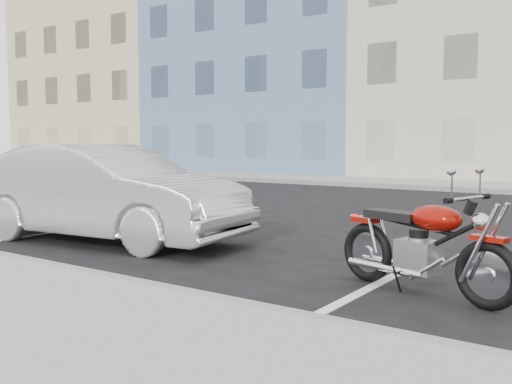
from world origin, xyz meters
TOP-DOWN VIEW (x-y plane):
  - ground at (0.00, 0.00)m, footprint 120.00×120.00m
  - sidewalk_far at (-5.00, 8.70)m, footprint 80.00×3.40m
  - curb_far at (-5.00, 7.00)m, footprint 80.00×0.12m
  - bldg_far_west at (-26.00, 16.30)m, footprint 12.00×12.00m
  - bldg_blue at (-14.00, 16.30)m, footprint 12.00×12.00m
  - motorcycle at (1.24, -5.51)m, footprint 2.03×0.87m
  - sedan_silver at (-4.59, -5.05)m, footprint 4.78×2.15m

SIDE VIEW (x-z plane):
  - ground at x=0.00m, z-range 0.00..0.00m
  - sidewalk_far at x=-5.00m, z-range 0.00..0.15m
  - curb_far at x=-5.00m, z-range 0.00..0.16m
  - motorcycle at x=1.24m, z-range -0.05..1.00m
  - sedan_silver at x=-4.59m, z-range 0.00..1.52m
  - bldg_far_west at x=-26.00m, z-range 0.00..12.00m
  - bldg_blue at x=-14.00m, z-range 0.00..13.00m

